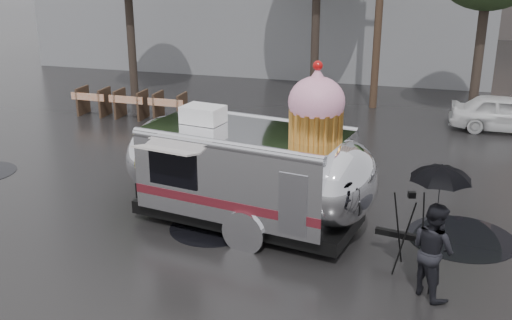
% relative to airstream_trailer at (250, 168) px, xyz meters
% --- Properties ---
extents(ground, '(120.00, 120.00, 0.00)m').
position_rel_airstream_trailer_xyz_m(ground, '(-1.11, -2.74, -1.32)').
color(ground, black).
rests_on(ground, ground).
extents(puddles, '(15.01, 8.81, 0.01)m').
position_rel_airstream_trailer_xyz_m(puddles, '(-3.32, -0.84, -1.31)').
color(puddles, black).
rests_on(puddles, ground).
extents(barricade_row, '(4.30, 0.80, 1.00)m').
position_rel_airstream_trailer_xyz_m(barricade_row, '(-6.66, 7.22, -0.80)').
color(barricade_row, '#473323').
rests_on(barricade_row, ground).
extents(airstream_trailer, '(6.91, 3.05, 3.76)m').
position_rel_airstream_trailer_xyz_m(airstream_trailer, '(0.00, 0.00, 0.00)').
color(airstream_trailer, silver).
rests_on(airstream_trailer, ground).
extents(person_right, '(0.89, 0.90, 1.70)m').
position_rel_airstream_trailer_xyz_m(person_right, '(3.76, -1.74, -0.47)').
color(person_right, black).
rests_on(person_right, ground).
extents(umbrella_black, '(1.24, 1.24, 2.40)m').
position_rel_airstream_trailer_xyz_m(umbrella_black, '(3.76, -1.74, 0.65)').
color(umbrella_black, black).
rests_on(umbrella_black, ground).
extents(tripod, '(0.63, 0.63, 1.58)m').
position_rel_airstream_trailer_xyz_m(tripod, '(3.32, -1.02, -0.37)').
color(tripod, black).
rests_on(tripod, ground).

